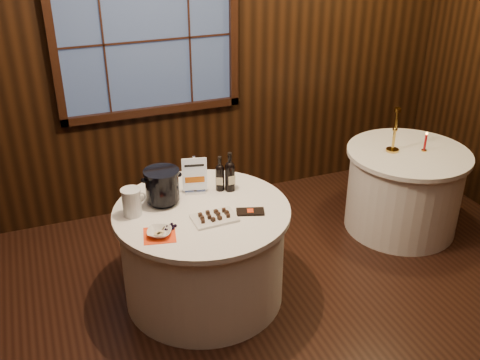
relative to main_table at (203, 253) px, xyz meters
name	(u,v)px	position (x,y,z in m)	size (l,w,h in m)	color
back_wall	(148,52)	(0.00, 1.48, 1.16)	(6.00, 0.10, 3.00)	black
main_table	(203,253)	(0.00, 0.00, 0.00)	(1.28, 1.28, 0.77)	white
side_table	(404,190)	(2.00, 0.30, 0.00)	(1.08, 1.08, 0.77)	white
sign_stand	(195,180)	(0.03, 0.25, 0.48)	(0.18, 0.12, 0.30)	silver
port_bottle_left	(220,176)	(0.22, 0.22, 0.50)	(0.07, 0.08, 0.28)	black
port_bottle_right	(230,174)	(0.29, 0.19, 0.52)	(0.07, 0.08, 0.31)	black
ice_bucket	(162,186)	(-0.24, 0.18, 0.52)	(0.26, 0.26, 0.26)	black
chocolate_plate	(214,217)	(0.04, -0.17, 0.40)	(0.31, 0.22, 0.04)	white
chocolate_box	(250,212)	(0.30, -0.18, 0.39)	(0.20, 0.10, 0.02)	black
grape_bunch	(171,228)	(-0.28, -0.20, 0.40)	(0.15, 0.09, 0.04)	black
glass_pitcher	(132,202)	(-0.48, 0.10, 0.49)	(0.19, 0.14, 0.20)	silver
orange_napkin	(160,235)	(-0.37, -0.23, 0.38)	(0.21, 0.21, 0.00)	#FF4215
cracker_bowl	(159,232)	(-0.37, -0.23, 0.41)	(0.16, 0.16, 0.04)	white
brass_candlestick	(394,136)	(1.86, 0.36, 0.53)	(0.11, 0.11, 0.40)	gold
red_candle	(425,144)	(2.12, 0.26, 0.45)	(0.05, 0.05, 0.18)	gold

